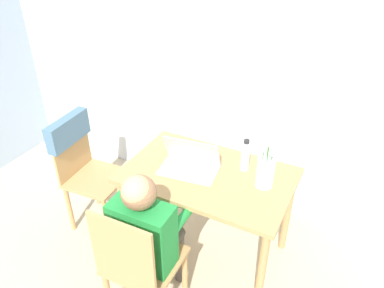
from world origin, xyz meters
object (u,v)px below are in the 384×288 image
water_bottle (245,156)px  person_seated (147,227)px  laptop (190,162)px  flower_vase (265,171)px  chair_occupied (138,266)px  chair_spare (80,156)px

water_bottle → person_seated: bearing=-114.2°
laptop → flower_vase: size_ratio=1.21×
person_seated → flower_vase: size_ratio=3.17×
chair_occupied → person_seated: bearing=-90.0°
laptop → chair_occupied: bearing=-96.5°
person_seated → laptop: size_ratio=2.61×
laptop → water_bottle: size_ratio=1.78×
chair_occupied → flower_vase: flower_vase is taller
chair_occupied → person_seated: 0.23m
water_bottle → chair_spare: bearing=-167.6°
person_seated → flower_vase: bearing=-130.4°
chair_spare → water_bottle: bearing=-81.6°
chair_occupied → laptop: (-0.01, 0.66, 0.30)m
person_seated → water_bottle: 0.78m
chair_spare → flower_vase: size_ratio=2.76×
chair_occupied → laptop: size_ratio=2.25×
laptop → flower_vase: flower_vase is taller
person_seated → chair_spare: bearing=-27.8°
person_seated → water_bottle: size_ratio=4.65×
chair_occupied → water_bottle: (0.31, 0.81, 0.36)m
chair_occupied → flower_vase: size_ratio=2.73×
laptop → flower_vase: 0.50m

